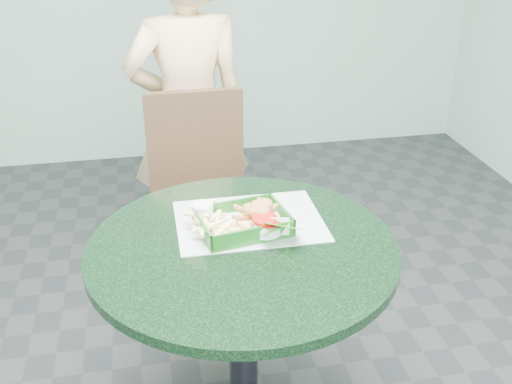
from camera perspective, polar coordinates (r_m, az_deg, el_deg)
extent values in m
cylinder|color=#23222B|center=(1.91, -1.20, -14.93)|extent=(0.09, 0.09, 0.70)
cylinder|color=black|center=(1.70, -1.31, -5.95)|extent=(0.87, 0.87, 0.03)
cube|color=#34200E|center=(2.48, -5.10, -2.33)|extent=(0.41, 0.41, 0.04)
cube|color=#34200E|center=(2.54, -5.81, 4.61)|extent=(0.41, 0.04, 0.46)
cube|color=#34200E|center=(2.45, -8.51, -9.46)|extent=(0.04, 0.04, 0.43)
cube|color=#34200E|center=(2.48, -0.37, -8.64)|extent=(0.04, 0.04, 0.43)
cube|color=#34200E|center=(2.74, -8.95, -5.20)|extent=(0.04, 0.04, 0.43)
cube|color=#34200E|center=(2.77, -1.73, -4.52)|extent=(0.04, 0.04, 0.43)
imported|color=#ECBF8B|center=(2.69, -6.38, 7.07)|extent=(0.58, 0.42, 1.50)
cube|color=#B5C3C2|center=(1.80, -0.65, -3.32)|extent=(0.43, 0.33, 0.00)
cube|color=#195E19|center=(1.75, -1.25, -4.02)|extent=(0.25, 0.18, 0.01)
cube|color=white|center=(1.75, -1.25, -3.85)|extent=(0.24, 0.17, 0.00)
cube|color=#195E19|center=(1.81, -1.74, -1.90)|extent=(0.25, 0.01, 0.04)
cube|color=#195E19|center=(1.66, -0.72, -4.79)|extent=(0.25, 0.01, 0.04)
cube|color=#195E19|center=(1.76, 2.68, -2.89)|extent=(0.01, 0.18, 0.04)
cube|color=#195E19|center=(1.72, -5.28, -3.67)|extent=(0.01, 0.18, 0.04)
cylinder|color=#DEBF70|center=(1.74, 0.20, -3.36)|extent=(0.13, 0.13, 0.02)
cylinder|color=white|center=(1.78, -4.77, -1.87)|extent=(0.06, 0.06, 0.03)
cylinder|color=white|center=(1.77, -4.79, -1.38)|extent=(0.05, 0.05, 0.00)
cylinder|color=white|center=(1.69, 0.69, -4.25)|extent=(0.09, 0.09, 0.03)
torus|color=beige|center=(1.68, 0.69, -3.72)|extent=(0.08, 0.08, 0.01)
cylinder|color=red|center=(1.68, 0.69, -3.46)|extent=(0.07, 0.07, 0.01)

